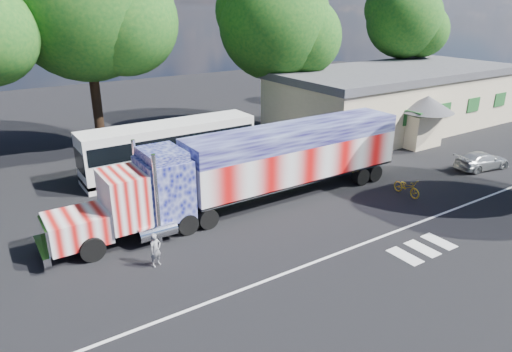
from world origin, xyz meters
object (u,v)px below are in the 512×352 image
bicycle (407,187)px  tree_far_ne (406,20)px  tree_ne_a (277,25)px  tree_n_mid (87,4)px  semi_truck (258,165)px  woman (156,250)px  coach_bus (170,147)px  parked_car (482,161)px

bicycle → tree_far_ne: bearing=44.8°
bicycle → tree_ne_a: 18.93m
tree_n_mid → tree_ne_a: tree_n_mid is taller
semi_truck → tree_n_mid: tree_n_mid is taller
bicycle → woman: bearing=179.9°
tree_n_mid → bicycle: bearing=-56.6°
tree_far_ne → bicycle: bearing=-137.9°
coach_bus → parked_car: (17.75, -10.81, -1.14)m
coach_bus → woman: bearing=-116.6°
coach_bus → semi_truck: bearing=-74.4°
semi_truck → parked_car: size_ratio=5.15×
bicycle → coach_bus: bearing=134.7°
parked_car → tree_ne_a: bearing=27.0°
tree_far_ne → semi_truck: bearing=-154.2°
semi_truck → parked_car: 16.19m
semi_truck → coach_bus: size_ratio=1.81×
coach_bus → parked_car: size_ratio=2.85×
parked_car → tree_far_ne: 20.62m
semi_truck → tree_far_ne: (25.80, 12.46, 6.57)m
woman → tree_ne_a: (17.68, 16.08, 8.03)m
semi_truck → parked_car: (15.71, -3.52, -1.68)m
coach_bus → bicycle: (9.91, -11.03, -1.22)m
parked_car → semi_truck: bearing=86.9°
woman → tree_ne_a: 25.21m
parked_car → woman: (-22.91, 0.52, 0.17)m
parked_car → woman: bearing=98.2°
tree_n_mid → tree_far_ne: size_ratio=1.25×
coach_bus → tree_n_mid: bearing=106.9°
parked_car → bicycle: 7.84m
coach_bus → bicycle: size_ratio=6.05×
parked_car → tree_ne_a: 19.24m
coach_bus → tree_n_mid: tree_n_mid is taller
parked_car → woman: woman is taller
tree_ne_a → tree_far_ne: 15.34m
parked_car → woman: size_ratio=2.66×
tree_far_ne → woman: bearing=-154.9°
tree_n_mid → woman: bearing=-99.3°
coach_bus → tree_far_ne: (27.84, 5.16, 7.11)m
semi_truck → woman: (-7.20, -3.00, -1.51)m
bicycle → tree_far_ne: tree_far_ne is taller
semi_truck → tree_far_ne: 29.40m
parked_car → coach_bus: bearing=68.1°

